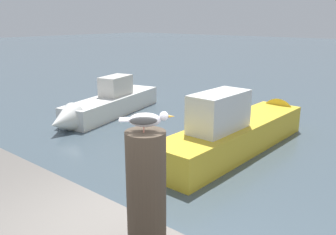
{
  "coord_description": "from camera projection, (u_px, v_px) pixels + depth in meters",
  "views": [
    {
      "loc": [
        1.72,
        -2.06,
        3.1
      ],
      "look_at": [
        0.04,
        -0.07,
        2.38
      ],
      "focal_mm": 38.36,
      "sensor_mm": 36.0,
      "label": 1
    }
  ],
  "objects": [
    {
      "name": "mooring_post",
      "position": [
        146.0,
        192.0,
        2.66
      ],
      "size": [
        0.3,
        0.3,
        0.94
      ],
      "primitive_type": "cylinder",
      "color": "#382D23",
      "rests_on": "harbor_quay"
    },
    {
      "name": "seagull",
      "position": [
        146.0,
        119.0,
        2.51
      ],
      "size": [
        0.32,
        0.3,
        0.14
      ],
      "color": "#C67560",
      "rests_on": "mooring_post"
    },
    {
      "name": "boat_yellow",
      "position": [
        243.0,
        128.0,
        8.88
      ],
      "size": [
        1.21,
        5.95,
        1.68
      ],
      "color": "yellow",
      "rests_on": "ground_plane"
    },
    {
      "name": "boat_white",
      "position": [
        105.0,
        105.0,
        11.65
      ],
      "size": [
        2.06,
        5.04,
        1.37
      ],
      "color": "silver",
      "rests_on": "ground_plane"
    }
  ]
}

